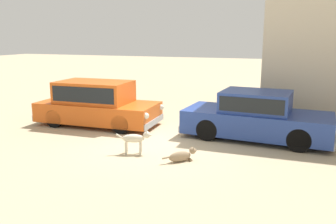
{
  "coord_description": "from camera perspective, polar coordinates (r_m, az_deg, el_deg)",
  "views": [
    {
      "loc": [
        3.84,
        -9.28,
        3.09
      ],
      "look_at": [
        0.39,
        0.2,
        0.9
      ],
      "focal_mm": 37.8,
      "sensor_mm": 36.0,
      "label": 1
    }
  ],
  "objects": [
    {
      "name": "ground_plane",
      "position": [
        10.51,
        -2.37,
        -4.87
      ],
      "size": [
        80.0,
        80.0,
        0.0
      ],
      "primitive_type": "plane",
      "color": "tan"
    },
    {
      "name": "parked_sedan_nearest",
      "position": [
        12.61,
        -11.45,
        1.53
      ],
      "size": [
        4.35,
        1.9,
        1.54
      ],
      "rotation": [
        0.0,
        0.0,
        0.03
      ],
      "color": "#D15619",
      "rests_on": "ground_plane"
    },
    {
      "name": "stray_dog_tan",
      "position": [
        9.42,
        -5.19,
        -4.31
      ],
      "size": [
        0.95,
        0.4,
        0.65
      ],
      "rotation": [
        0.0,
        0.0,
        0.33
      ],
      "color": "beige",
      "rests_on": "ground_plane"
    },
    {
      "name": "parked_sedan_second",
      "position": [
        11.01,
        14.05,
        -0.56
      ],
      "size": [
        4.57,
        2.1,
        1.46
      ],
      "rotation": [
        0.0,
        0.0,
        -0.07
      ],
      "color": "navy",
      "rests_on": "ground_plane"
    },
    {
      "name": "stray_dog_spotted",
      "position": [
        8.91,
        2.29,
        -7.03
      ],
      "size": [
        0.75,
        0.72,
        0.35
      ],
      "rotation": [
        0.0,
        0.0,
        0.77
      ],
      "color": "#997F60",
      "rests_on": "ground_plane"
    }
  ]
}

